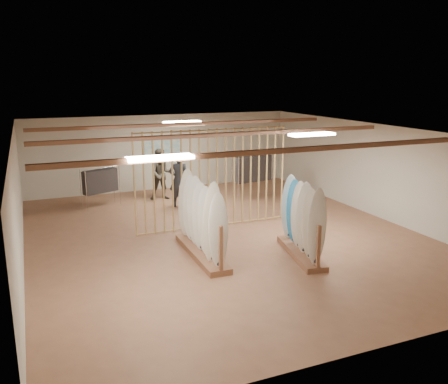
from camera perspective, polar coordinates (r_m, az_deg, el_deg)
name	(u,v)px	position (r m, az deg, el deg)	size (l,w,h in m)	color
floor	(224,235)	(12.83, 0.00, -5.21)	(12.00, 12.00, 0.00)	#946247
ceiling	(224,131)	(12.22, 0.00, 7.31)	(12.00, 12.00, 0.00)	gray
wall_back	(163,152)	(18.04, -7.40, 4.77)	(12.00, 12.00, 0.00)	beige
wall_front	(379,266)	(7.52, 18.14, -8.50)	(12.00, 12.00, 0.00)	beige
wall_left	(18,204)	(11.54, -23.57, -1.30)	(12.00, 12.00, 0.00)	beige
wall_right	(376,171)	(15.06, 17.85, 2.47)	(12.00, 12.00, 0.00)	beige
ceiling_slats	(224,134)	(12.22, 0.00, 6.94)	(9.50, 6.12, 0.10)	brown
light_panels	(224,134)	(12.22, 0.00, 7.03)	(1.20, 0.35, 0.06)	white
bamboo_partition	(213,179)	(13.17, -1.34, 1.60)	(4.45, 0.05, 2.78)	tan
poster	(163,147)	(17.99, -7.40, 5.39)	(1.40, 0.03, 0.90)	#3793C3
rack_left	(201,230)	(11.21, -2.77, -4.57)	(0.57, 2.69, 1.88)	brown
rack_right	(302,231)	(11.37, 9.32, -4.64)	(0.95, 2.28, 1.80)	brown
clothing_rack_a	(100,181)	(15.89, -14.67, 1.27)	(1.18, 0.75, 1.33)	silver
clothing_rack_b	(253,169)	(16.69, 3.50, 2.83)	(1.46, 0.57, 1.57)	silver
shopper_a	(179,176)	(15.47, -5.45, 1.92)	(0.74, 0.50, 2.04)	#26282D
shopper_b	(162,171)	(16.45, -7.51, 2.52)	(0.97, 0.76, 2.01)	#312D26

